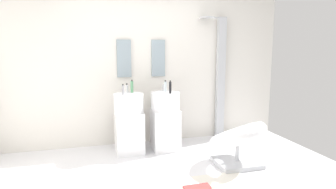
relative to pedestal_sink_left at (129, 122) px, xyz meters
name	(u,v)px	position (x,y,z in m)	size (l,w,h in m)	color
ground_plane	(168,186)	(0.28, -1.16, -0.48)	(4.80, 3.60, 0.04)	silver
rear_partition	(141,63)	(0.28, 0.49, 0.84)	(4.80, 0.10, 2.60)	silver
pedestal_sink_left	(129,122)	(0.00, 0.00, 0.00)	(0.43, 0.43, 0.99)	white
pedestal_sink_right	(165,120)	(0.55, 0.00, 0.00)	(0.43, 0.43, 0.99)	white
vanity_mirror_left	(124,58)	(0.00, 0.42, 0.92)	(0.22, 0.03, 0.58)	#8C9EA8
vanity_mirror_right	(158,58)	(0.55, 0.42, 0.92)	(0.22, 0.03, 0.58)	#8C9EA8
shower_column	(220,75)	(1.62, 0.37, 0.62)	(0.49, 0.24, 2.05)	#B7BABF
lounge_chair	(238,140)	(1.31, -0.86, -0.11)	(1.09, 1.09, 0.65)	#B7BABF
magazine_red	(198,188)	(0.55, -1.38, -0.44)	(0.30, 0.17, 0.02)	#B73838
coffee_mug	(215,187)	(0.71, -1.48, -0.41)	(0.08, 0.08, 0.09)	white
soap_bottle_grey	(123,90)	(-0.09, -0.11, 0.50)	(0.04, 0.04, 0.16)	#99999E
soap_bottle_black	(170,87)	(0.59, -0.14, 0.52)	(0.04, 0.04, 0.19)	black
soap_bottle_white	(127,88)	(0.00, 0.14, 0.49)	(0.04, 0.04, 0.13)	white
soap_bottle_clear	(165,87)	(0.53, -0.11, 0.52)	(0.04, 0.04, 0.19)	silver
soap_bottle_green	(132,87)	(0.07, 0.09, 0.52)	(0.04, 0.04, 0.19)	#59996B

